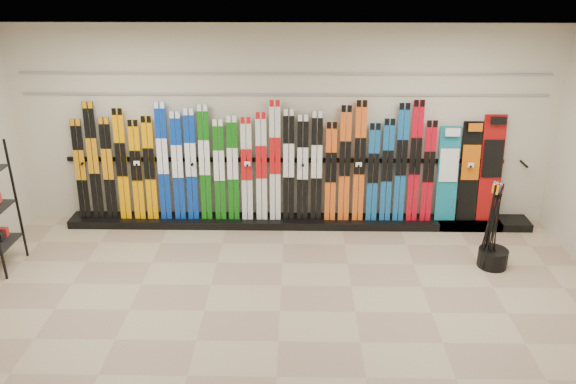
{
  "coord_description": "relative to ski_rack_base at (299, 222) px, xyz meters",
  "views": [
    {
      "loc": [
        0.19,
        -5.51,
        3.86
      ],
      "look_at": [
        0.08,
        1.0,
        1.1
      ],
      "focal_mm": 35.0,
      "sensor_mm": 36.0,
      "label": 1
    }
  ],
  "objects": [
    {
      "name": "floor",
      "position": [
        -0.22,
        -2.28,
        -0.06
      ],
      "size": [
        8.0,
        8.0,
        0.0
      ],
      "primitive_type": "plane",
      "color": "gray",
      "rests_on": "ground"
    },
    {
      "name": "back_wall",
      "position": [
        -0.22,
        0.22,
        1.44
      ],
      "size": [
        8.0,
        0.0,
        8.0
      ],
      "primitive_type": "plane",
      "rotation": [
        1.57,
        0.0,
        0.0
      ],
      "color": "beige",
      "rests_on": "floor"
    },
    {
      "name": "ceiling",
      "position": [
        -0.22,
        -2.28,
        2.94
      ],
      "size": [
        8.0,
        8.0,
        0.0
      ],
      "primitive_type": "plane",
      "rotation": [
        3.14,
        0.0,
        0.0
      ],
      "color": "silver",
      "rests_on": "back_wall"
    },
    {
      "name": "ski_rack_base",
      "position": [
        0.0,
        0.0,
        0.0
      ],
      "size": [
        8.0,
        0.4,
        0.12
      ],
      "primitive_type": "cube",
      "color": "black",
      "rests_on": "floor"
    },
    {
      "name": "skis",
      "position": [
        -0.66,
        0.03,
        0.89
      ],
      "size": [
        5.37,
        0.18,
        1.83
      ],
      "color": "black",
      "rests_on": "ski_rack_base"
    },
    {
      "name": "snowboards",
      "position": [
        2.56,
        0.08,
        0.82
      ],
      "size": [
        0.96,
        0.25,
        1.61
      ],
      "color": "#14728C",
      "rests_on": "ski_rack_base"
    },
    {
      "name": "pole_bin",
      "position": [
        2.59,
        -1.19,
        0.07
      ],
      "size": [
        0.39,
        0.39,
        0.25
      ],
      "primitive_type": "cylinder",
      "color": "black",
      "rests_on": "floor"
    },
    {
      "name": "ski_poles",
      "position": [
        2.52,
        -1.19,
        0.55
      ],
      "size": [
        0.2,
        0.27,
        1.18
      ],
      "color": "black",
      "rests_on": "pole_bin"
    },
    {
      "name": "slatwall_rail_0",
      "position": [
        -0.22,
        0.2,
        1.94
      ],
      "size": [
        7.6,
        0.02,
        0.03
      ],
      "primitive_type": "cube",
      "color": "gray",
      "rests_on": "back_wall"
    },
    {
      "name": "slatwall_rail_1",
      "position": [
        -0.22,
        0.2,
        2.24
      ],
      "size": [
        7.6,
        0.02,
        0.03
      ],
      "primitive_type": "cube",
      "color": "gray",
      "rests_on": "back_wall"
    }
  ]
}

